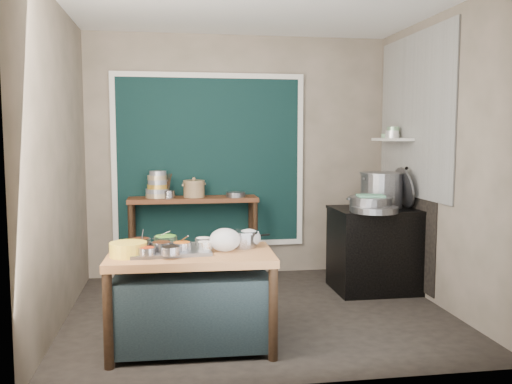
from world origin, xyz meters
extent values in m
cube|color=#2C2722|center=(0.00, 0.00, -0.01)|extent=(3.50, 3.00, 0.02)
cube|color=gray|center=(0.00, 1.51, 1.40)|extent=(3.50, 0.02, 2.80)
cube|color=gray|center=(-1.76, 0.00, 1.40)|extent=(0.02, 3.00, 2.80)
cube|color=gray|center=(1.76, 0.00, 1.40)|extent=(0.02, 3.00, 2.80)
cube|color=gray|center=(0.00, 0.00, 2.81)|extent=(3.50, 3.00, 0.02)
cube|color=black|center=(-0.35, 1.47, 1.35)|extent=(2.10, 0.02, 1.90)
cube|color=#B2B2AA|center=(1.74, 0.55, 1.85)|extent=(0.02, 1.70, 1.70)
cube|color=black|center=(1.74, 0.65, 0.70)|extent=(0.01, 1.30, 1.30)
cube|color=beige|center=(1.63, 0.85, 1.60)|extent=(0.22, 0.70, 0.03)
cube|color=#956236|center=(-0.65, -0.75, 0.38)|extent=(1.27, 0.76, 0.75)
cube|color=#512B17|center=(-0.55, 1.28, 0.47)|extent=(1.45, 0.40, 0.95)
cube|color=black|center=(1.35, 0.55, 0.42)|extent=(0.90, 0.68, 0.85)
cube|color=black|center=(1.35, 0.55, 0.86)|extent=(0.92, 0.69, 0.03)
cube|color=gray|center=(-0.81, -0.72, 0.76)|extent=(0.63, 0.47, 0.03)
cylinder|color=gray|center=(-0.72, -0.78, 0.81)|extent=(0.15, 0.15, 0.06)
cylinder|color=gray|center=(-0.81, -0.92, 0.81)|extent=(0.15, 0.15, 0.06)
cylinder|color=silver|center=(-0.55, -0.75, 0.80)|extent=(0.12, 0.12, 0.05)
cylinder|color=gray|center=(-0.84, -0.57, 0.81)|extent=(0.18, 0.18, 0.07)
cylinder|color=gray|center=(-1.04, -0.60, 0.81)|extent=(0.16, 0.16, 0.06)
cylinder|color=gray|center=(-0.55, -0.61, 0.81)|extent=(0.13, 0.13, 0.06)
cylinder|color=gray|center=(-1.03, -0.75, 0.81)|extent=(0.17, 0.17, 0.06)
cylinder|color=gray|center=(-0.97, -0.90, 0.80)|extent=(0.13, 0.13, 0.05)
cylinder|color=gray|center=(-0.87, -0.77, 0.81)|extent=(0.16, 0.16, 0.06)
cylinder|color=gold|center=(-1.11, -0.81, 0.80)|extent=(0.33, 0.33, 0.11)
ellipsoid|color=white|center=(-0.39, -0.75, 0.84)|extent=(0.28, 0.25, 0.18)
ellipsoid|color=white|center=(-0.19, -0.61, 0.82)|extent=(0.23, 0.20, 0.15)
cylinder|color=tan|center=(-0.94, 1.29, 0.98)|extent=(0.27, 0.27, 0.05)
cylinder|color=gray|center=(-0.94, 1.29, 1.03)|extent=(0.26, 0.26, 0.05)
cylinder|color=gold|center=(-0.94, 1.29, 1.08)|extent=(0.23, 0.23, 0.05)
cylinder|color=gray|center=(-0.94, 1.29, 1.13)|extent=(0.22, 0.22, 0.05)
cylinder|color=tan|center=(-0.94, 1.29, 1.18)|extent=(0.21, 0.21, 0.05)
cylinder|color=gray|center=(-0.94, 1.29, 1.23)|extent=(0.19, 0.19, 0.05)
cylinder|color=gray|center=(-0.82, 1.24, 0.99)|extent=(0.18, 0.18, 0.08)
cylinder|color=gray|center=(-0.07, 1.22, 0.98)|extent=(0.27, 0.27, 0.05)
cylinder|color=gray|center=(1.64, 0.55, 1.10)|extent=(0.12, 0.44, 0.43)
cube|color=#58A27A|center=(1.20, 0.35, 1.04)|extent=(0.28, 0.23, 0.02)
cylinder|color=gray|center=(1.20, 0.25, 0.91)|extent=(0.49, 0.49, 0.06)
cylinder|color=silver|center=(1.63, 0.84, 1.64)|extent=(0.16, 0.16, 0.04)
cylinder|color=silver|center=(1.63, 0.84, 1.68)|extent=(0.15, 0.15, 0.04)
cylinder|color=gray|center=(1.63, 0.84, 1.72)|extent=(0.13, 0.13, 0.04)
cylinder|color=gray|center=(1.63, 0.99, 1.64)|extent=(0.16, 0.16, 0.05)
camera|label=1|loc=(-0.79, -4.84, 1.63)|focal=38.00mm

